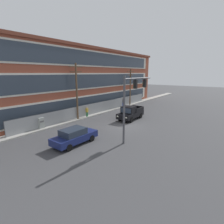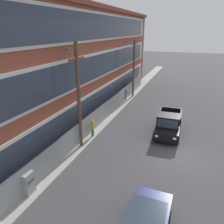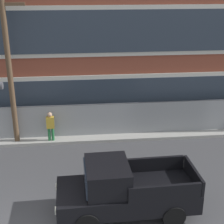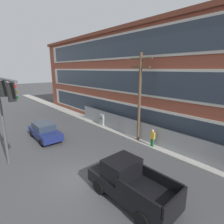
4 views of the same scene
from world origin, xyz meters
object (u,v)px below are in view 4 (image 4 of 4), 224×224
object	(u,v)px
pickup_truck_black	(129,182)
utility_pole_near_corner	(140,95)
electrical_cabinet	(103,120)
traffic_signal_mast	(4,105)
sedan_navy	(45,131)
pedestrian_near_cabinet	(152,137)

from	to	relation	value
pickup_truck_black	utility_pole_near_corner	world-z (taller)	utility_pole_near_corner
utility_pole_near_corner	pickup_truck_black	bearing A→B (deg)	-52.46
pickup_truck_black	electrical_cabinet	distance (m)	12.17
traffic_signal_mast	pickup_truck_black	size ratio (longest dim) A/B	1.29
traffic_signal_mast	pickup_truck_black	xyz separation A→B (m)	(6.63, 4.06, -3.60)
pickup_truck_black	sedan_navy	xyz separation A→B (m)	(-11.03, -0.34, -0.16)
traffic_signal_mast	utility_pole_near_corner	xyz separation A→B (m)	(1.96, 10.14, -0.11)
utility_pole_near_corner	electrical_cabinet	size ratio (longest dim) A/B	5.54
traffic_signal_mast	pedestrian_near_cabinet	xyz separation A→B (m)	(3.70, 9.98, -3.59)
traffic_signal_mast	utility_pole_near_corner	world-z (taller)	utility_pole_near_corner
pickup_truck_black	sedan_navy	distance (m)	11.04
traffic_signal_mast	sedan_navy	xyz separation A→B (m)	(-4.40, 3.72, -3.76)
pickup_truck_black	electrical_cabinet	size ratio (longest dim) A/B	3.45
sedan_navy	pedestrian_near_cabinet	world-z (taller)	pedestrian_near_cabinet
electrical_cabinet	pedestrian_near_cabinet	world-z (taller)	pedestrian_near_cabinet
traffic_signal_mast	pedestrian_near_cabinet	bearing A→B (deg)	69.66
pickup_truck_black	pedestrian_near_cabinet	xyz separation A→B (m)	(-2.93, 5.92, 0.02)
pickup_truck_black	sedan_navy	size ratio (longest dim) A/B	1.09
electrical_cabinet	pedestrian_near_cabinet	size ratio (longest dim) A/B	0.86
utility_pole_near_corner	electrical_cabinet	bearing A→B (deg)	177.73
traffic_signal_mast	sedan_navy	bearing A→B (deg)	139.80
pickup_truck_black	electrical_cabinet	world-z (taller)	pickup_truck_black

